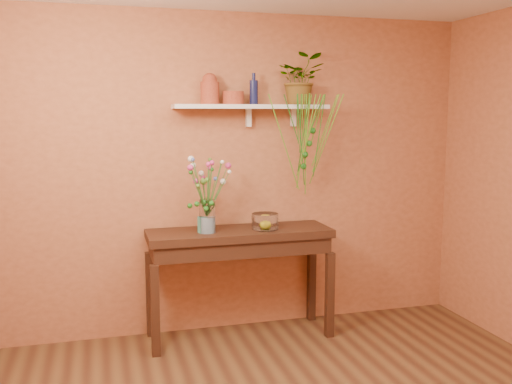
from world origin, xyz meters
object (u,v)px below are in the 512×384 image
(glass_vase, at_px, (207,219))
(glass_bowl, at_px, (265,222))
(sideboard, at_px, (240,245))
(bouquet, at_px, (205,180))
(blue_bottle, at_px, (254,92))
(terracotta_jug, at_px, (210,89))
(spider_plant, at_px, (301,79))

(glass_vase, height_order, glass_bowl, glass_vase)
(glass_bowl, bearing_deg, sideboard, 168.85)
(bouquet, bearing_deg, glass_vase, -12.68)
(glass_vase, xyz_separation_m, glass_bowl, (0.48, 0.01, -0.05))
(blue_bottle, distance_m, glass_vase, 1.12)
(sideboard, relative_size, bouquet, 3.14)
(blue_bottle, bearing_deg, bouquet, -157.30)
(sideboard, relative_size, blue_bottle, 5.89)
(terracotta_jug, bearing_deg, bouquet, -112.89)
(glass_bowl, bearing_deg, terracotta_jug, 155.60)
(spider_plant, height_order, glass_bowl, spider_plant)
(blue_bottle, bearing_deg, glass_vase, -156.42)
(bouquet, bearing_deg, glass_bowl, 0.72)
(sideboard, distance_m, terracotta_jug, 1.30)
(spider_plant, bearing_deg, glass_bowl, -151.81)
(glass_vase, bearing_deg, blue_bottle, 23.58)
(blue_bottle, xyz_separation_m, spider_plant, (0.42, 0.02, 0.11))
(terracotta_jug, distance_m, glass_vase, 1.05)
(spider_plant, relative_size, glass_bowl, 1.95)
(glass_bowl, bearing_deg, bouquet, -179.28)
(sideboard, distance_m, bouquet, 0.63)
(sideboard, xyz_separation_m, blue_bottle, (0.16, 0.14, 1.26))
(terracotta_jug, bearing_deg, sideboard, -35.40)
(blue_bottle, relative_size, spider_plant, 0.60)
(spider_plant, bearing_deg, glass_vase, -166.32)
(blue_bottle, xyz_separation_m, bouquet, (-0.45, -0.19, -0.70))
(blue_bottle, relative_size, bouquet, 0.53)
(blue_bottle, bearing_deg, spider_plant, 2.31)
(terracotta_jug, xyz_separation_m, glass_vase, (-0.07, -0.20, -1.03))
(spider_plant, distance_m, glass_vase, 1.42)
(sideboard, xyz_separation_m, bouquet, (-0.29, -0.05, 0.56))
(sideboard, xyz_separation_m, spider_plant, (0.58, 0.16, 1.37))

